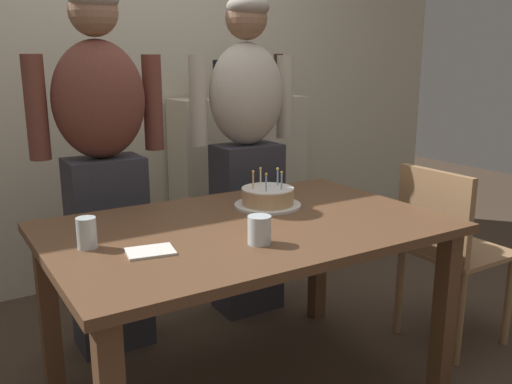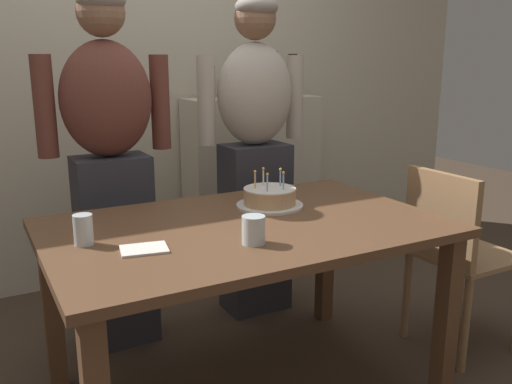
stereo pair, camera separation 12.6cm
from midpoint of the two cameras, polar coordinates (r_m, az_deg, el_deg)
name	(u,v)px [view 2 (the right image)]	position (r m, az deg, el deg)	size (l,w,h in m)	color
back_wall	(127,68)	(3.44, -12.32, 12.56)	(5.20, 0.10, 2.60)	beige
dining_table	(246,247)	(2.12, 0.64, -5.80)	(1.50, 0.96, 0.74)	brown
birthday_cake	(270,198)	(2.31, 3.01, -0.64)	(0.29, 0.29, 0.16)	white
water_glass_near	(253,230)	(1.85, 1.68, -4.01)	(0.08, 0.08, 0.10)	silver
water_glass_far	(83,230)	(1.91, -15.89, -3.86)	(0.07, 0.07, 0.11)	silver
napkin_stack	(144,249)	(1.83, -9.74, -5.96)	(0.15, 0.11, 0.01)	white
person_man_bearded	(111,166)	(2.58, -13.67, 2.63)	(0.61, 0.27, 1.66)	#33333D
person_woman_cardigan	(255,153)	(2.86, 1.16, 4.09)	(0.61, 0.27, 1.66)	#33333D
dining_chair	(453,246)	(2.69, 21.25, -5.36)	(0.42, 0.42, 0.87)	#A37A51
shelf_cabinet	(252,180)	(3.61, 0.62, 1.23)	(0.89, 0.30, 1.40)	beige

